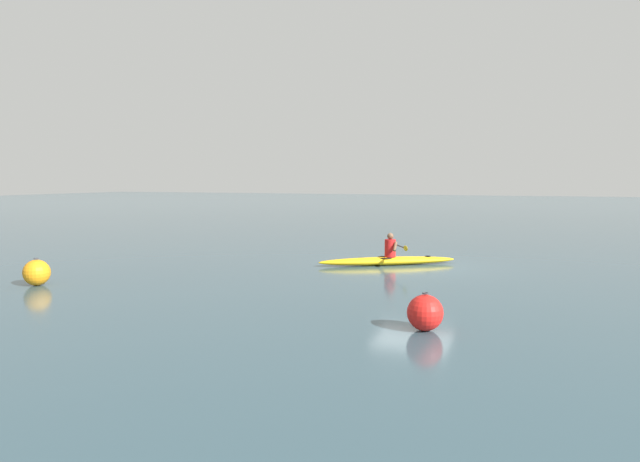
% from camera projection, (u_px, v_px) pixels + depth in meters
% --- Properties ---
extents(ground_plane, '(160.00, 160.00, 0.00)m').
position_uv_depth(ground_plane, '(414.00, 266.00, 18.21)').
color(ground_plane, '#334C56').
extents(kayak, '(4.28, 2.88, 0.27)m').
position_uv_depth(kayak, '(388.00, 261.00, 18.43)').
color(kayak, '#EAB214').
rests_on(kayak, ground).
extents(kayaker, '(1.24, 2.03, 0.79)m').
position_uv_depth(kayaker, '(391.00, 247.00, 18.41)').
color(kayaker, red).
rests_on(kayaker, kayak).
extents(mooring_buoy_red_near, '(0.68, 0.68, 0.73)m').
position_uv_depth(mooring_buoy_red_near, '(425.00, 313.00, 10.45)').
color(mooring_buoy_red_near, red).
rests_on(mooring_buoy_red_near, ground).
extents(mooring_buoy_orange_mid, '(0.69, 0.69, 0.74)m').
position_uv_depth(mooring_buoy_orange_mid, '(37.00, 273.00, 14.88)').
color(mooring_buoy_orange_mid, orange).
rests_on(mooring_buoy_orange_mid, ground).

